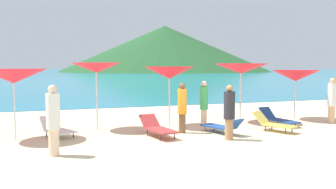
{
  "coord_description": "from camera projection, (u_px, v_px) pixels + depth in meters",
  "views": [
    {
      "loc": [
        -4.53,
        -9.24,
        2.24
      ],
      "look_at": [
        -0.23,
        3.13,
        1.2
      ],
      "focal_mm": 37.42,
      "sensor_mm": 36.0,
      "label": 1
    }
  ],
  "objects": [
    {
      "name": "lounge_chair_1",
      "position": [
        278.0,
        118.0,
        13.49
      ],
      "size": [
        0.74,
        1.79,
        0.62
      ],
      "rotation": [
        0.0,
        0.0,
        0.12
      ],
      "color": "#1E478C",
      "rests_on": "ground_plane"
    },
    {
      "name": "beachgoer_2",
      "position": [
        229.0,
        111.0,
        10.69
      ],
      "size": [
        0.35,
        0.35,
        1.69
      ],
      "rotation": [
        0.0,
        0.0,
        3.19
      ],
      "color": "#A3704C",
      "rests_on": "ground_plane"
    },
    {
      "name": "headland_hill",
      "position": [
        165.0,
        49.0,
        159.69
      ],
      "size": [
        94.77,
        94.77,
        20.79
      ],
      "primitive_type": "cone",
      "color": "#235128",
      "rests_on": "ground_plane"
    },
    {
      "name": "ocean_water",
      "position": [
        54.0,
        70.0,
        226.52
      ],
      "size": [
        650.0,
        440.0,
        0.02
      ],
      "primitive_type": "cube",
      "color": "teal",
      "rests_on": "ground_plane"
    },
    {
      "name": "beachgoer_1",
      "position": [
        204.0,
        102.0,
        13.0
      ],
      "size": [
        0.3,
        0.3,
        1.72
      ],
      "rotation": [
        0.0,
        0.0,
        1.68
      ],
      "color": "beige",
      "rests_on": "ground_plane"
    },
    {
      "name": "ground_plane",
      "position": [
        132.0,
        109.0,
        19.79
      ],
      "size": [
        50.0,
        100.0,
        0.3
      ],
      "primitive_type": "cube",
      "color": "beige"
    },
    {
      "name": "umbrella_2",
      "position": [
        169.0,
        73.0,
        13.05
      ],
      "size": [
        2.07,
        2.07,
        2.25
      ],
      "color": "silver",
      "rests_on": "ground_plane"
    },
    {
      "name": "umbrella_4",
      "position": [
        295.0,
        76.0,
        14.73
      ],
      "size": [
        2.05,
        2.05,
        2.11
      ],
      "color": "silver",
      "rests_on": "ground_plane"
    },
    {
      "name": "beachgoer_4",
      "position": [
        182.0,
        106.0,
        11.81
      ],
      "size": [
        0.31,
        0.31,
        1.7
      ],
      "rotation": [
        0.0,
        0.0,
        2.81
      ],
      "color": "brown",
      "rests_on": "ground_plane"
    },
    {
      "name": "umbrella_1",
      "position": [
        96.0,
        68.0,
        12.36
      ],
      "size": [
        1.82,
        1.82,
        2.38
      ],
      "color": "silver",
      "rests_on": "ground_plane"
    },
    {
      "name": "beachgoer_3",
      "position": [
        53.0,
        118.0,
        8.75
      ],
      "size": [
        0.34,
        0.34,
        1.8
      ],
      "rotation": [
        0.0,
        0.0,
        1.22
      ],
      "color": "beige",
      "rests_on": "ground_plane"
    },
    {
      "name": "umbrella_3",
      "position": [
        241.0,
        69.0,
        13.96
      ],
      "size": [
        2.15,
        2.15,
        2.37
      ],
      "color": "silver",
      "rests_on": "ground_plane"
    },
    {
      "name": "umbrella_0",
      "position": [
        13.0,
        76.0,
        10.65
      ],
      "size": [
        2.03,
        2.03,
        2.18
      ],
      "color": "silver",
      "rests_on": "ground_plane"
    },
    {
      "name": "lounge_chair_2",
      "position": [
        222.0,
        126.0,
        11.74
      ],
      "size": [
        0.99,
        1.62,
        0.57
      ],
      "rotation": [
        0.0,
        0.0,
        3.48
      ],
      "color": "#1E478C",
      "rests_on": "ground_plane"
    },
    {
      "name": "beachgoer_0",
      "position": [
        332.0,
        99.0,
        13.83
      ],
      "size": [
        0.34,
        0.34,
        1.8
      ],
      "rotation": [
        0.0,
        0.0,
        5.73
      ],
      "color": "#DBAA84",
      "rests_on": "ground_plane"
    },
    {
      "name": "lounge_chair_0",
      "position": [
        57.0,
        129.0,
        11.17
      ],
      "size": [
        1.16,
        1.48,
        0.64
      ],
      "rotation": [
        0.0,
        0.0,
        0.47
      ],
      "color": "white",
      "rests_on": "ground_plane"
    },
    {
      "name": "lounge_chair_3",
      "position": [
        158.0,
        127.0,
        11.23
      ],
      "size": [
        0.88,
        1.78,
        0.64
      ],
      "rotation": [
        0.0,
        0.0,
        0.18
      ],
      "color": "#A53333",
      "rests_on": "ground_plane"
    },
    {
      "name": "lounge_chair_4",
      "position": [
        274.0,
        123.0,
        12.14
      ],
      "size": [
        1.11,
        1.57,
        0.65
      ],
      "rotation": [
        0.0,
        0.0,
        0.44
      ],
      "color": "#D8BF4C",
      "rests_on": "ground_plane"
    }
  ]
}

